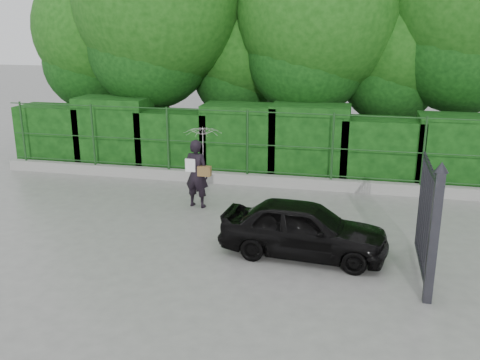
# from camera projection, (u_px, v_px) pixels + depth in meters

# --- Properties ---
(ground) EXTENTS (80.00, 80.00, 0.00)m
(ground) POSITION_uv_depth(u_px,v_px,m) (182.00, 247.00, 10.80)
(ground) COLOR gray
(kerb) EXTENTS (14.00, 0.25, 0.30)m
(kerb) POSITION_uv_depth(u_px,v_px,m) (233.00, 178.00, 14.96)
(kerb) COLOR #9E9E99
(kerb) RESTS_ON ground
(fence) EXTENTS (14.13, 0.06, 1.80)m
(fence) POSITION_uv_depth(u_px,v_px,m) (241.00, 142.00, 14.62)
(fence) COLOR #1C431C
(fence) RESTS_ON kerb
(hedge) EXTENTS (14.20, 1.20, 2.16)m
(hedge) POSITION_uv_depth(u_px,v_px,m) (241.00, 141.00, 15.65)
(hedge) COLOR black
(hedge) RESTS_ON ground
(trees) EXTENTS (17.10, 6.15, 8.08)m
(trees) POSITION_uv_depth(u_px,v_px,m) (293.00, 13.00, 16.46)
(trees) COLOR black
(trees) RESTS_ON ground
(gate) EXTENTS (0.22, 2.33, 2.36)m
(gate) POSITION_uv_depth(u_px,v_px,m) (431.00, 223.00, 8.82)
(gate) COLOR #232329
(gate) RESTS_ON ground
(woman) EXTENTS (0.94, 0.92, 1.99)m
(woman) POSITION_uv_depth(u_px,v_px,m) (200.00, 155.00, 12.82)
(woman) COLOR black
(woman) RESTS_ON ground
(car) EXTENTS (3.32, 1.57, 1.10)m
(car) POSITION_uv_depth(u_px,v_px,m) (304.00, 228.00, 10.31)
(car) COLOR black
(car) RESTS_ON ground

